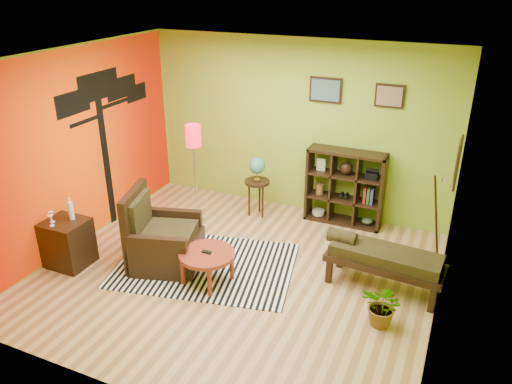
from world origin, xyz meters
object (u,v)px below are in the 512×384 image
at_px(potted_plant, 383,310).
at_px(cube_shelf, 346,188).
at_px(armchair, 161,242).
at_px(globe_table, 257,173).
at_px(bench, 382,257).
at_px(floor_lamp, 194,145).
at_px(coffee_table, 207,257).
at_px(side_cabinet, 68,242).

bearing_deg(potted_plant, cube_shelf, 114.75).
bearing_deg(potted_plant, armchair, 178.02).
distance_m(armchair, potted_plant, 3.03).
relative_size(globe_table, bench, 0.66).
distance_m(armchair, floor_lamp, 1.59).
distance_m(coffee_table, cube_shelf, 2.64).
bearing_deg(cube_shelf, side_cabinet, -138.78).
height_order(armchair, floor_lamp, floor_lamp).
bearing_deg(bench, floor_lamp, 168.62).
height_order(side_cabinet, cube_shelf, cube_shelf).
height_order(coffee_table, armchair, armchair).
bearing_deg(bench, armchair, -167.34).
distance_m(side_cabinet, cube_shelf, 4.15).
distance_m(globe_table, cube_shelf, 1.41).
distance_m(coffee_table, floor_lamp, 1.94).
distance_m(coffee_table, side_cabinet, 1.98).
distance_m(armchair, globe_table, 2.01).
bearing_deg(bench, globe_table, 151.32).
xyz_separation_m(coffee_table, cube_shelf, (1.17, 2.35, 0.22)).
bearing_deg(coffee_table, floor_lamp, 124.45).
relative_size(coffee_table, side_cabinet, 0.74).
bearing_deg(coffee_table, bench, 21.16).
bearing_deg(side_cabinet, armchair, 24.91).
xyz_separation_m(floor_lamp, globe_table, (0.77, 0.62, -0.55)).
height_order(floor_lamp, cube_shelf, floor_lamp).
distance_m(bench, potted_plant, 0.80).
xyz_separation_m(coffee_table, bench, (2.05, 0.79, 0.05)).
relative_size(armchair, globe_table, 1.10).
relative_size(globe_table, cube_shelf, 0.83).
relative_size(coffee_table, armchair, 0.65).
height_order(side_cabinet, floor_lamp, floor_lamp).
relative_size(coffee_table, floor_lamp, 0.44).
relative_size(globe_table, potted_plant, 1.91).
bearing_deg(armchair, cube_shelf, 48.13).
bearing_deg(floor_lamp, globe_table, 38.77).
xyz_separation_m(globe_table, bench, (2.24, -1.23, -0.32)).
relative_size(bench, potted_plant, 2.88).
distance_m(floor_lamp, globe_table, 1.13).
relative_size(floor_lamp, cube_shelf, 1.34).
relative_size(floor_lamp, globe_table, 1.62).
relative_size(coffee_table, potted_plant, 1.37).
height_order(coffee_table, potted_plant, coffee_table).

